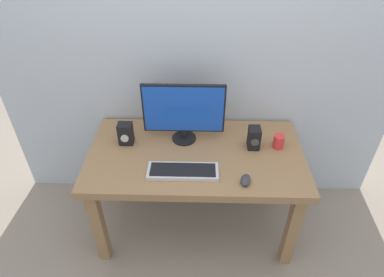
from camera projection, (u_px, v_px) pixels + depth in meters
name	position (u px, v px, depth m)	size (l,w,h in m)	color
ground_plane	(195.00, 222.00, 2.68)	(6.00, 6.00, 0.00)	gray
wall_back	(198.00, 19.00, 2.12)	(2.97, 0.04, 3.00)	#B2BCC6
desk	(196.00, 163.00, 2.29)	(1.46, 0.79, 0.74)	#936D47
monitor	(184.00, 111.00, 2.22)	(0.56, 0.17, 0.43)	black
keyboard_primary	(183.00, 171.00, 2.06)	(0.45, 0.16, 0.03)	silver
mouse	(246.00, 180.00, 1.99)	(0.06, 0.10, 0.04)	#333338
speaker_right	(254.00, 138.00, 2.23)	(0.08, 0.10, 0.16)	black
audio_controller	(126.00, 134.00, 2.27)	(0.10, 0.09, 0.16)	black
coffee_mug	(279.00, 141.00, 2.25)	(0.08, 0.08, 0.10)	red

